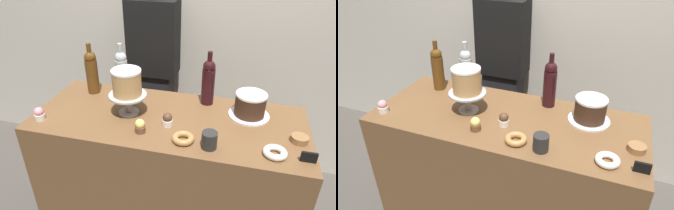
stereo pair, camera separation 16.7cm
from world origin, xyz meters
TOP-DOWN VIEW (x-y plane):
  - back_wall at (0.00, 0.89)m, footprint 6.00×0.05m
  - display_counter at (0.00, 0.00)m, footprint 1.51×0.63m
  - cake_stand_pedestal at (-0.23, -0.01)m, footprint 0.21×0.21m
  - white_layer_cake at (-0.23, -0.01)m, footprint 0.16×0.16m
  - silver_serving_platter at (0.44, 0.13)m, footprint 0.23×0.23m
  - chocolate_round_cake at (0.44, 0.13)m, footprint 0.17×0.17m
  - wine_bottle_clear at (-0.36, 0.23)m, footprint 0.08×0.08m
  - wine_bottle_dark_red at (0.19, 0.22)m, footprint 0.08×0.08m
  - wine_bottle_amber at (-0.54, 0.18)m, footprint 0.08×0.08m
  - cupcake_chocolate at (0.02, -0.08)m, footprint 0.06×0.06m
  - cupcake_strawberry at (-0.68, -0.20)m, footprint 0.06×0.06m
  - cupcake_lemon at (-0.10, -0.17)m, footprint 0.06×0.06m
  - donut_maple at (0.13, -0.19)m, footprint 0.11×0.11m
  - donut_sugar at (0.56, -0.20)m, footprint 0.11×0.11m
  - cookie_stack at (0.68, -0.06)m, footprint 0.08×0.08m
  - price_sign_chalkboard at (0.71, -0.21)m, footprint 0.07×0.01m
  - coffee_cup_ceramic at (0.26, -0.21)m, footprint 0.08×0.08m
  - barista_figure at (-0.29, 0.68)m, footprint 0.36×0.22m

SIDE VIEW (x-z plane):
  - display_counter at x=0.00m, z-range 0.00..0.89m
  - barista_figure at x=-0.29m, z-range 0.04..1.64m
  - silver_serving_platter at x=0.44m, z-range 0.89..0.90m
  - donut_maple at x=0.13m, z-range 0.89..0.92m
  - donut_sugar at x=0.56m, z-range 0.89..0.92m
  - cookie_stack at x=0.68m, z-range 0.89..0.93m
  - price_sign_chalkboard at x=0.71m, z-range 0.89..0.94m
  - cupcake_chocolate at x=0.02m, z-range 0.89..0.96m
  - cupcake_strawberry at x=-0.68m, z-range 0.89..0.96m
  - cupcake_lemon at x=-0.10m, z-range 0.89..0.96m
  - coffee_cup_ceramic at x=0.26m, z-range 0.89..0.98m
  - chocolate_round_cake at x=0.44m, z-range 0.90..1.03m
  - cake_stand_pedestal at x=-0.23m, z-range 0.91..1.04m
  - wine_bottle_clear at x=-0.36m, z-range 0.87..1.20m
  - wine_bottle_dark_red at x=0.19m, z-range 0.87..1.20m
  - wine_bottle_amber at x=-0.54m, z-range 0.87..1.20m
  - white_layer_cake at x=-0.23m, z-range 1.01..1.16m
  - back_wall at x=0.00m, z-range 0.00..2.60m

